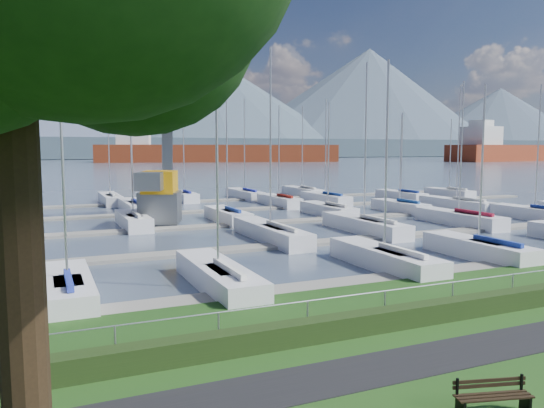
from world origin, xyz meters
TOP-DOWN VIEW (x-y plane):
  - path at (0.00, -3.00)m, footprint 160.00×2.00m
  - water at (0.00, 260.00)m, footprint 800.00×540.00m
  - hedge at (0.00, -0.40)m, footprint 80.00×0.70m
  - fence at (0.00, 0.00)m, footprint 80.00×0.04m
  - foothill at (0.00, 330.00)m, footprint 900.00×80.00m
  - mountains at (7.35, 404.62)m, footprint 1190.00×360.00m
  - docks at (0.00, 26.00)m, footprint 90.00×41.60m
  - bench_left at (-2.41, -6.14)m, footprint 1.85×0.88m
  - crane at (-2.27, 30.16)m, footprint 5.85×13.49m
  - cargo_ship_mid at (59.28, 219.03)m, footprint 109.08×44.49m
  - cargo_ship_east at (206.73, 179.00)m, footprint 96.10×30.20m
  - sailboat_fleet at (-2.12, 29.20)m, footprint 75.51×50.03m

SIDE VIEW (x-z plane):
  - water at x=0.00m, z-range -0.50..-0.30m
  - docks at x=0.00m, z-range -0.34..-0.09m
  - path at x=0.00m, z-range -0.01..0.03m
  - hedge at x=0.00m, z-range 0.00..0.70m
  - bench_left at x=-2.41m, z-range -0.01..0.84m
  - fence at x=0.00m, z-range 1.18..1.22m
  - cargo_ship_mid at x=59.28m, z-range -7.28..14.22m
  - cargo_ship_east at x=206.73m, z-range -7.16..14.34m
  - crane at x=-2.27m, z-range -5.85..16.50m
  - sailboat_fleet at x=-2.12m, z-range -1.19..12.15m
  - foothill at x=0.00m, z-range 0.00..12.00m
  - mountains at x=7.35m, z-range -10.82..104.18m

